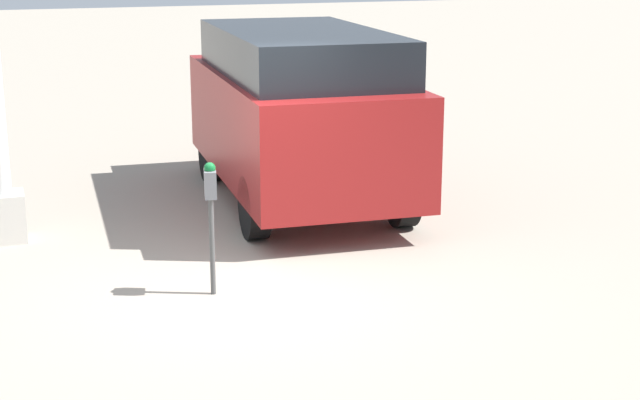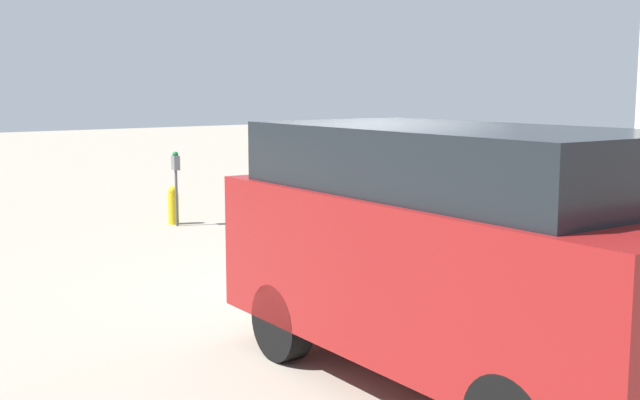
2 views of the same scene
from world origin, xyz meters
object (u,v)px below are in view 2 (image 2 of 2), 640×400
Objects in this scene: parking_meter_far at (176,171)px; parked_van at (459,247)px; fire_hydrant at (173,205)px; parking_meter_near at (383,213)px.

parked_van reaches higher than parking_meter_far.
parking_meter_far is at bearing -11.88° from fire_hydrant.
fire_hydrant is (-0.23, 0.05, -0.66)m from parking_meter_far.
parking_meter_far is (-5.70, 0.03, 0.06)m from parking_meter_near.
parked_van is at bearing -1.51° from parking_meter_far.
parking_meter_far is at bearing -169.83° from parking_meter_near.
parking_meter_near is 0.28× the size of parked_van.
parking_meter_near is 0.94× the size of parking_meter_far.
parking_meter_near is 1.80× the size of fire_hydrant.
parking_meter_near is 5.96m from fire_hydrant.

